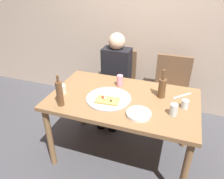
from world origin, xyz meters
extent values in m
plane|color=#424247|center=(0.00, 0.00, 0.00)|extent=(8.00, 8.00, 0.00)
cube|color=#BCA893|center=(0.00, 1.21, 1.30)|extent=(6.00, 0.10, 2.60)
cube|color=olive|center=(0.00, 0.00, 0.74)|extent=(1.43, 0.85, 0.04)
cylinder|color=olive|center=(-0.66, -0.37, 0.36)|extent=(0.06, 0.06, 0.72)
cylinder|color=olive|center=(0.66, -0.37, 0.36)|extent=(0.06, 0.06, 0.72)
cylinder|color=olive|center=(-0.66, 0.37, 0.36)|extent=(0.06, 0.06, 0.72)
cylinder|color=olive|center=(0.66, 0.37, 0.36)|extent=(0.06, 0.06, 0.72)
cylinder|color=#ADADB2|center=(-0.13, -0.07, 0.76)|extent=(0.43, 0.43, 0.01)
cube|color=tan|center=(-0.12, -0.13, 0.78)|extent=(0.23, 0.15, 0.02)
sphere|color=#EAD184|center=(-0.14, -0.13, 0.80)|extent=(0.04, 0.04, 0.04)
sphere|color=#2D381E|center=(-0.08, -0.14, 0.79)|extent=(0.02, 0.02, 0.02)
sphere|color=#B22D23|center=(-0.17, -0.11, 0.80)|extent=(0.03, 0.03, 0.03)
cylinder|color=brown|center=(-0.51, -0.31, 0.88)|extent=(0.06, 0.06, 0.24)
cylinder|color=brown|center=(-0.51, -0.31, 1.03)|extent=(0.02, 0.02, 0.06)
cylinder|color=brown|center=(0.35, 0.14, 0.85)|extent=(0.07, 0.07, 0.19)
cylinder|color=brown|center=(0.35, 0.14, 1.00)|extent=(0.03, 0.03, 0.10)
cylinder|color=beige|center=(-0.59, -0.11, 0.80)|extent=(0.06, 0.06, 0.09)
cylinder|color=silver|center=(0.48, -0.13, 0.81)|extent=(0.06, 0.06, 0.11)
cylinder|color=silver|center=(0.57, 0.01, 0.80)|extent=(0.06, 0.06, 0.08)
cylinder|color=pink|center=(-0.10, 0.22, 0.82)|extent=(0.07, 0.07, 0.12)
cylinder|color=white|center=(0.21, -0.23, 0.77)|extent=(0.21, 0.21, 0.03)
cube|color=#B7B7BC|center=(0.54, 0.22, 0.76)|extent=(0.17, 0.17, 0.01)
cube|color=brown|center=(-0.32, 0.75, 0.45)|extent=(0.44, 0.44, 0.05)
cube|color=brown|center=(-0.32, 0.95, 0.68)|extent=(0.44, 0.04, 0.45)
cylinder|color=brown|center=(-0.13, 0.56, 0.21)|extent=(0.04, 0.04, 0.42)
cylinder|color=brown|center=(-0.51, 0.56, 0.21)|extent=(0.04, 0.04, 0.42)
cylinder|color=brown|center=(-0.13, 0.94, 0.21)|extent=(0.04, 0.04, 0.42)
cylinder|color=brown|center=(-0.51, 0.94, 0.21)|extent=(0.04, 0.04, 0.42)
cube|color=brown|center=(0.40, 0.75, 0.45)|extent=(0.44, 0.44, 0.05)
cube|color=brown|center=(0.40, 0.95, 0.68)|extent=(0.44, 0.04, 0.45)
cylinder|color=brown|center=(0.59, 0.56, 0.21)|extent=(0.04, 0.04, 0.42)
cylinder|color=brown|center=(0.21, 0.56, 0.21)|extent=(0.04, 0.04, 0.42)
cylinder|color=brown|center=(0.59, 0.94, 0.21)|extent=(0.04, 0.04, 0.42)
cylinder|color=brown|center=(0.21, 0.94, 0.21)|extent=(0.04, 0.04, 0.42)
cube|color=black|center=(-0.32, 0.77, 0.71)|extent=(0.36, 0.22, 0.52)
sphere|color=beige|center=(-0.32, 0.77, 1.06)|extent=(0.21, 0.21, 0.21)
cylinder|color=black|center=(-0.24, 0.57, 0.45)|extent=(0.12, 0.40, 0.12)
cylinder|color=black|center=(-0.40, 0.57, 0.45)|extent=(0.12, 0.40, 0.12)
cylinder|color=black|center=(-0.24, 0.37, 0.23)|extent=(0.11, 0.11, 0.45)
cylinder|color=black|center=(-0.40, 0.37, 0.23)|extent=(0.11, 0.11, 0.45)
camera|label=1|loc=(0.48, -1.72, 1.87)|focal=34.61mm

